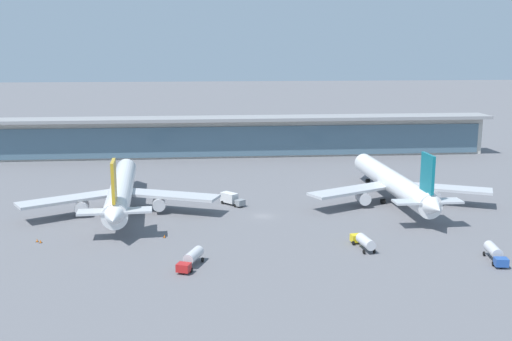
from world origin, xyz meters
name	(u,v)px	position (x,y,z in m)	size (l,w,h in m)	color
ground_plane	(263,216)	(0.00, 0.00, 0.00)	(1200.00, 1200.00, 0.00)	slate
airliner_left_stand	(121,190)	(-35.16, 8.65, 5.38)	(49.29, 64.23, 17.10)	white
airliner_centre_stand	(393,182)	(36.16, 10.47, 5.38)	(49.40, 64.08, 17.10)	white
service_truck_near_nose_red	(191,258)	(-17.11, -33.51, 1.71)	(5.25, 8.83, 2.95)	#B21E1E
service_truck_under_wing_blue	(495,253)	(41.52, -36.01, 1.71)	(3.69, 8.85, 2.95)	#234C9E
service_truck_mid_apron_grey	(231,199)	(-7.10, 11.55, 1.69)	(6.46, 7.07, 3.10)	gray
service_truck_by_tail_yellow	(364,241)	(18.09, -26.54, 1.71)	(3.47, 8.82, 2.95)	yellow
terminal_building	(240,136)	(0.00, 83.77, 7.87)	(191.73, 12.80, 15.20)	beige
safety_cone_alpha	(164,236)	(-23.18, -15.07, 0.32)	(0.62, 0.62, 0.70)	orange
safety_cone_bravo	(41,241)	(-49.22, -16.26, 0.32)	(0.62, 0.62, 0.70)	orange
safety_cone_charlie	(37,240)	(-50.13, -15.47, 0.32)	(0.62, 0.62, 0.70)	orange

